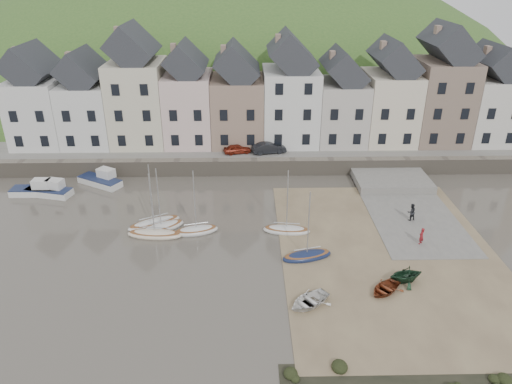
{
  "coord_description": "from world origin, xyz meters",
  "views": [
    {
      "loc": [
        -0.79,
        -33.67,
        22.18
      ],
      "look_at": [
        0.0,
        6.0,
        3.0
      ],
      "focal_mm": 33.69,
      "sensor_mm": 36.0,
      "label": 1
    }
  ],
  "objects_px": {
    "car_right": "(269,148)",
    "rowboat_red": "(385,288)",
    "rowboat_green": "(406,274)",
    "sailboat_0": "(154,223)",
    "rowboat_white": "(309,301)",
    "person_dark": "(411,212)",
    "car_left": "(237,149)",
    "person_red": "(421,236)"
  },
  "relations": [
    {
      "from": "rowboat_green",
      "to": "person_red",
      "type": "xyz_separation_m",
      "value": [
        2.92,
        5.32,
        0.13
      ]
    },
    {
      "from": "person_dark",
      "to": "person_red",
      "type": "bearing_deg",
      "value": 67.87
    },
    {
      "from": "rowboat_white",
      "to": "car_right",
      "type": "relative_size",
      "value": 0.83
    },
    {
      "from": "rowboat_green",
      "to": "car_left",
      "type": "bearing_deg",
      "value": -163.39
    },
    {
      "from": "person_dark",
      "to": "car_left",
      "type": "relative_size",
      "value": 0.53
    },
    {
      "from": "person_red",
      "to": "car_right",
      "type": "bearing_deg",
      "value": -94.5
    },
    {
      "from": "car_left",
      "to": "person_red",
      "type": "bearing_deg",
      "value": -151.13
    },
    {
      "from": "sailboat_0",
      "to": "rowboat_red",
      "type": "height_order",
      "value": "sailboat_0"
    },
    {
      "from": "person_dark",
      "to": "sailboat_0",
      "type": "bearing_deg",
      "value": -15.4
    },
    {
      "from": "rowboat_red",
      "to": "person_red",
      "type": "height_order",
      "value": "person_red"
    },
    {
      "from": "rowboat_white",
      "to": "car_right",
      "type": "distance_m",
      "value": 26.08
    },
    {
      "from": "rowboat_red",
      "to": "sailboat_0",
      "type": "bearing_deg",
      "value": -159.7
    },
    {
      "from": "car_left",
      "to": "car_right",
      "type": "height_order",
      "value": "car_right"
    },
    {
      "from": "sailboat_0",
      "to": "person_dark",
      "type": "distance_m",
      "value": 24.01
    },
    {
      "from": "person_red",
      "to": "car_left",
      "type": "height_order",
      "value": "car_left"
    },
    {
      "from": "car_right",
      "to": "rowboat_red",
      "type": "bearing_deg",
      "value": -173.69
    },
    {
      "from": "rowboat_red",
      "to": "car_left",
      "type": "relative_size",
      "value": 0.89
    },
    {
      "from": "sailboat_0",
      "to": "person_red",
      "type": "distance_m",
      "value": 23.88
    },
    {
      "from": "rowboat_red",
      "to": "person_dark",
      "type": "relative_size",
      "value": 1.7
    },
    {
      "from": "rowboat_green",
      "to": "car_left",
      "type": "distance_m",
      "value": 26.86
    },
    {
      "from": "sailboat_0",
      "to": "car_left",
      "type": "height_order",
      "value": "sailboat_0"
    },
    {
      "from": "person_dark",
      "to": "car_left",
      "type": "height_order",
      "value": "car_left"
    },
    {
      "from": "rowboat_white",
      "to": "person_dark",
      "type": "relative_size",
      "value": 1.96
    },
    {
      "from": "rowboat_red",
      "to": "person_dark",
      "type": "distance_m",
      "value": 11.93
    },
    {
      "from": "rowboat_white",
      "to": "car_left",
      "type": "xyz_separation_m",
      "value": [
        -5.44,
        25.96,
        1.74
      ]
    },
    {
      "from": "person_red",
      "to": "car_left",
      "type": "bearing_deg",
      "value": -87.12
    },
    {
      "from": "rowboat_white",
      "to": "person_dark",
      "type": "xyz_separation_m",
      "value": [
        11.04,
        12.07,
        0.56
      ]
    },
    {
      "from": "sailboat_0",
      "to": "rowboat_green",
      "type": "height_order",
      "value": "sailboat_0"
    },
    {
      "from": "sailboat_0",
      "to": "rowboat_white",
      "type": "bearing_deg",
      "value": -42.13
    },
    {
      "from": "car_left",
      "to": "rowboat_white",
      "type": "bearing_deg",
      "value": 179.09
    },
    {
      "from": "rowboat_red",
      "to": "person_red",
      "type": "distance_m",
      "value": 8.11
    },
    {
      "from": "person_red",
      "to": "car_right",
      "type": "height_order",
      "value": "car_right"
    },
    {
      "from": "car_left",
      "to": "rowboat_green",
      "type": "bearing_deg",
      "value": -163.44
    },
    {
      "from": "car_right",
      "to": "person_red",
      "type": "bearing_deg",
      "value": -156.41
    },
    {
      "from": "car_left",
      "to": "car_right",
      "type": "distance_m",
      "value": 3.76
    },
    {
      "from": "car_right",
      "to": "rowboat_white",
      "type": "bearing_deg",
      "value": 173.07
    },
    {
      "from": "person_red",
      "to": "car_right",
      "type": "xyz_separation_m",
      "value": [
        -12.3,
        18.07,
        1.37
      ]
    },
    {
      "from": "rowboat_green",
      "to": "person_dark",
      "type": "xyz_separation_m",
      "value": [
        3.35,
        9.51,
        0.21
      ]
    },
    {
      "from": "rowboat_white",
      "to": "car_left",
      "type": "relative_size",
      "value": 1.03
    },
    {
      "from": "sailboat_0",
      "to": "person_dark",
      "type": "bearing_deg",
      "value": 0.86
    },
    {
      "from": "rowboat_green",
      "to": "rowboat_red",
      "type": "bearing_deg",
      "value": -70.18
    },
    {
      "from": "rowboat_green",
      "to": "sailboat_0",
      "type": "bearing_deg",
      "value": -126.61
    }
  ]
}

